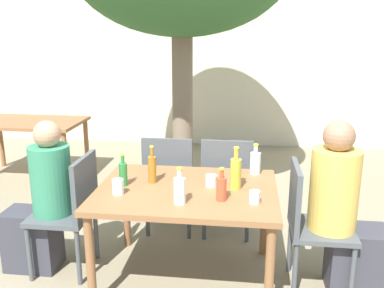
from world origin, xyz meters
TOP-DOWN VIEW (x-y plane):
  - ground_plane at (0.00, 0.00)m, footprint 30.00×30.00m
  - cafe_building_wall at (0.00, 3.94)m, footprint 10.00×0.08m
  - dining_table_front at (0.00, 0.00)m, footprint 1.29×0.99m
  - dining_table_back at (-2.28, 2.03)m, footprint 1.33×0.80m
  - patio_chair_0 at (-0.88, 0.00)m, footprint 0.44×0.44m
  - patio_chair_1 at (0.88, 0.00)m, footprint 0.44×0.44m
  - patio_chair_2 at (-0.26, 0.73)m, footprint 0.44×0.44m
  - patio_chair_3 at (0.26, 0.73)m, footprint 0.44×0.44m
  - person_seated_0 at (-1.12, -0.00)m, footprint 0.55×0.30m
  - person_seated_1 at (1.11, -0.00)m, footprint 0.57×0.33m
  - green_bottle_0 at (-0.47, 0.00)m, footprint 0.06×0.06m
  - water_bottle_1 at (0.49, 0.39)m, footprint 0.08×0.08m
  - soda_bottle_2 at (0.26, -0.19)m, footprint 0.07×0.07m
  - water_bottle_3 at (-0.01, -0.28)m, footprint 0.08×0.08m
  - amber_bottle_4 at (-0.27, 0.09)m, footprint 0.06×0.06m
  - oil_cruet_5 at (0.35, 0.04)m, footprint 0.08×0.08m
  - drinking_glass_0 at (0.48, -0.20)m, footprint 0.07×0.07m
  - drinking_glass_1 at (-0.46, -0.17)m, footprint 0.08×0.08m
  - drinking_glass_2 at (0.17, 0.07)m, footprint 0.08×0.08m

SIDE VIEW (x-z plane):
  - ground_plane at x=0.00m, z-range 0.00..0.00m
  - person_seated_0 at x=-1.12m, z-range -0.07..1.12m
  - patio_chair_0 at x=-0.88m, z-range 0.07..1.00m
  - patio_chair_1 at x=0.88m, z-range 0.07..1.00m
  - patio_chair_2 at x=-0.26m, z-range 0.07..1.00m
  - patio_chair_3 at x=0.26m, z-range 0.07..1.00m
  - person_seated_1 at x=1.11m, z-range -0.06..1.19m
  - dining_table_back at x=-2.28m, z-range 0.27..1.00m
  - dining_table_front at x=0.00m, z-range 0.28..1.01m
  - drinking_glass_0 at x=0.48m, z-range 0.73..0.81m
  - drinking_glass_2 at x=0.17m, z-range 0.73..0.81m
  - drinking_glass_1 at x=-0.46m, z-range 0.73..0.83m
  - soda_bottle_2 at x=0.26m, z-range 0.70..0.93m
  - green_bottle_0 at x=-0.47m, z-range 0.70..0.94m
  - water_bottle_1 at x=0.49m, z-range 0.70..0.94m
  - water_bottle_3 at x=-0.01m, z-range 0.70..0.94m
  - amber_bottle_4 at x=-0.27m, z-range 0.69..0.98m
  - oil_cruet_5 at x=0.35m, z-range 0.69..1.00m
  - cafe_building_wall at x=0.00m, z-range 0.00..2.80m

